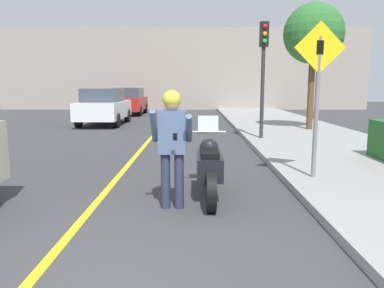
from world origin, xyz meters
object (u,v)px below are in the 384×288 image
at_px(person_biker, 172,137).
at_px(parked_car_white, 104,106).
at_px(crossing_sign, 318,85).
at_px(motorcycle, 209,167).
at_px(traffic_light, 263,58).
at_px(street_tree, 314,34).
at_px(parked_car_red, 129,101).

xyz_separation_m(person_biker, parked_car_white, (-3.89, 12.00, -0.22)).
bearing_deg(crossing_sign, motorcycle, -158.96).
relative_size(traffic_light, parked_car_white, 0.87).
bearing_deg(person_biker, parked_car_white, 107.96).
bearing_deg(person_biker, crossing_sign, 28.85).
height_order(street_tree, parked_car_red, street_tree).
height_order(person_biker, parked_car_red, person_biker).
distance_m(person_biker, traffic_light, 7.28).
xyz_separation_m(traffic_light, street_tree, (2.32, 2.55, 1.05)).
height_order(traffic_light, street_tree, street_tree).
distance_m(traffic_light, parked_car_red, 13.34).
bearing_deg(motorcycle, parked_car_red, 103.94).
distance_m(motorcycle, traffic_light, 6.68).
xyz_separation_m(person_biker, street_tree, (4.80, 9.20, 2.65)).
bearing_deg(parked_car_white, traffic_light, -39.97).
relative_size(motorcycle, street_tree, 0.46).
xyz_separation_m(motorcycle, person_biker, (-0.57, -0.64, 0.58)).
bearing_deg(parked_car_red, motorcycle, -76.06).
bearing_deg(parked_car_red, street_tree, -46.50).
height_order(crossing_sign, parked_car_white, crossing_sign).
bearing_deg(motorcycle, parked_car_white, 111.43).
relative_size(crossing_sign, street_tree, 0.59).
relative_size(crossing_sign, traffic_light, 0.77).
distance_m(parked_car_white, parked_car_red, 6.28).
bearing_deg(person_biker, parked_car_red, 101.78).
xyz_separation_m(parked_car_white, parked_car_red, (0.08, 6.28, 0.00)).
xyz_separation_m(crossing_sign, parked_car_red, (-6.34, 16.89, -0.96)).
bearing_deg(street_tree, parked_car_red, 133.50).
bearing_deg(crossing_sign, parked_car_red, 110.57).
distance_m(person_biker, crossing_sign, 2.98).
relative_size(motorcycle, person_biker, 1.25).
xyz_separation_m(person_biker, traffic_light, (2.48, 6.66, 1.59)).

